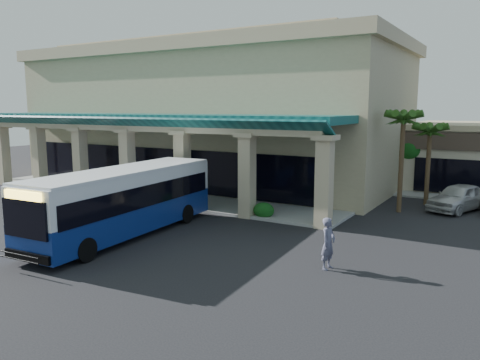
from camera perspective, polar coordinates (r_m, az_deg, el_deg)
The scene contains 10 objects.
ground at distance 23.02m, azimuth -8.97°, elevation -6.65°, with size 110.00×110.00×0.00m, color black.
main_building at distance 39.81m, azimuth -3.21°, elevation 8.20°, with size 30.80×14.80×11.35m, color tan, non-canonical shape.
arcade at distance 32.76m, azimuth -12.23°, elevation 2.93°, with size 30.00×6.20×5.70m, color #0B4343, non-canonical shape.
palm_0 at distance 28.69m, azimuth 19.10°, elevation 2.74°, with size 2.40×2.40×6.60m, color #1E4111, non-canonical shape.
palm_1 at distance 31.49m, azimuth 21.98°, elevation 2.35°, with size 2.40×2.40×5.80m, color #1E4111, non-canonical shape.
palm_2 at distance 43.76m, azimuth -26.57°, elevation 3.97°, with size 2.40×2.40×6.20m, color #1E4111, non-canonical shape.
broadleaf_tree at distance 36.78m, azimuth 20.11°, elevation 2.52°, with size 2.60×2.60×4.81m, color #0F4411, non-canonical shape.
transit_bus at distance 22.98m, azimuth -13.83°, elevation -2.68°, with size 2.69×11.57×3.23m, color navy, non-canonical shape.
pedestrian at distance 18.19m, azimuth 10.71°, elevation -7.62°, with size 0.73×0.48×2.00m, color #4D4E64.
car_silver at distance 30.76m, azimuth 25.10°, elevation -1.92°, with size 1.91×4.75×1.62m, color #B7B7B7.
Camera 1 is at (14.32, -16.96, 6.10)m, focal length 35.00 mm.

